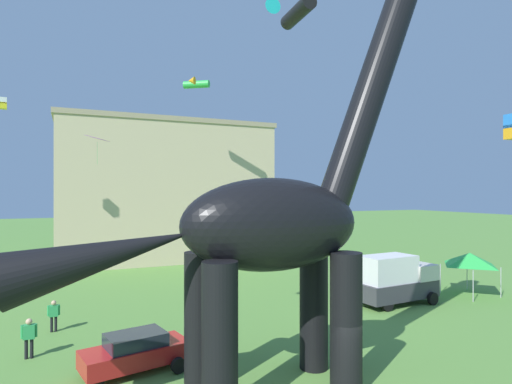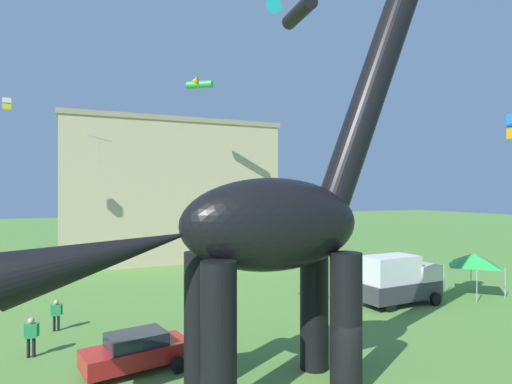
{
  "view_description": "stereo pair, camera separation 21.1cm",
  "coord_description": "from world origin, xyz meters",
  "px_view_note": "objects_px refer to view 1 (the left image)",
  "views": [
    {
      "loc": [
        -8.46,
        -11.17,
        7.29
      ],
      "look_at": [
        -1.9,
        3.79,
        7.29
      ],
      "focal_mm": 29.48,
      "sensor_mm": 36.0,
      "label": 1
    },
    {
      "loc": [
        -8.27,
        -11.25,
        7.29
      ],
      "look_at": [
        -1.9,
        3.79,
        7.29
      ],
      "focal_mm": 29.48,
      "sensor_mm": 36.0,
      "label": 2
    }
  ],
  "objects_px": {
    "kite_high_right": "(311,200)",
    "kite_near_high": "(2,103)",
    "dinosaur_sculpture": "(271,224)",
    "person_strolling_adult": "(29,334)",
    "kite_mid_right": "(97,138)",
    "parked_box_truck": "(396,279)",
    "festival_canopy_tent": "(470,259)",
    "kite_trailing": "(195,84)",
    "person_watching_child": "(54,313)",
    "parked_sedan_left": "(136,351)",
    "kite_mid_center": "(292,12)"
  },
  "relations": [
    {
      "from": "kite_high_right",
      "to": "dinosaur_sculpture",
      "type": "bearing_deg",
      "value": -124.26
    },
    {
      "from": "parked_sedan_left",
      "to": "kite_mid_right",
      "type": "xyz_separation_m",
      "value": [
        -1.03,
        8.49,
        9.6
      ]
    },
    {
      "from": "kite_near_high",
      "to": "parked_box_truck",
      "type": "bearing_deg",
      "value": -31.96
    },
    {
      "from": "person_strolling_adult",
      "to": "kite_mid_right",
      "type": "bearing_deg",
      "value": 166.98
    },
    {
      "from": "kite_high_right",
      "to": "kite_trailing",
      "type": "distance_m",
      "value": 15.91
    },
    {
      "from": "dinosaur_sculpture",
      "to": "kite_mid_right",
      "type": "distance_m",
      "value": 14.02
    },
    {
      "from": "person_watching_child",
      "to": "person_strolling_adult",
      "type": "bearing_deg",
      "value": 61.04
    },
    {
      "from": "person_watching_child",
      "to": "kite_mid_center",
      "type": "relative_size",
      "value": 0.6
    },
    {
      "from": "kite_near_high",
      "to": "festival_canopy_tent",
      "type": "bearing_deg",
      "value": -26.56
    },
    {
      "from": "kite_near_high",
      "to": "kite_trailing",
      "type": "bearing_deg",
      "value": 1.83
    },
    {
      "from": "festival_canopy_tent",
      "to": "kite_mid_center",
      "type": "distance_m",
      "value": 21.02
    },
    {
      "from": "parked_sedan_left",
      "to": "kite_near_high",
      "type": "xyz_separation_m",
      "value": [
        -7.14,
        18.67,
        13.11
      ]
    },
    {
      "from": "person_watching_child",
      "to": "person_strolling_adult",
      "type": "height_order",
      "value": "person_strolling_adult"
    },
    {
      "from": "person_strolling_adult",
      "to": "kite_high_right",
      "type": "distance_m",
      "value": 28.94
    },
    {
      "from": "dinosaur_sculpture",
      "to": "person_strolling_adult",
      "type": "relative_size",
      "value": 9.64
    },
    {
      "from": "kite_mid_center",
      "to": "kite_near_high",
      "type": "distance_m",
      "value": 23.35
    },
    {
      "from": "person_watching_child",
      "to": "person_strolling_adult",
      "type": "relative_size",
      "value": 0.93
    },
    {
      "from": "kite_high_right",
      "to": "kite_mid_center",
      "type": "distance_m",
      "value": 23.86
    },
    {
      "from": "parked_box_truck",
      "to": "kite_mid_right",
      "type": "relative_size",
      "value": 3.49
    },
    {
      "from": "dinosaur_sculpture",
      "to": "parked_sedan_left",
      "type": "xyz_separation_m",
      "value": [
        -4.3,
        3.74,
        -5.3
      ]
    },
    {
      "from": "parked_box_truck",
      "to": "kite_trailing",
      "type": "bearing_deg",
      "value": 115.84
    },
    {
      "from": "person_strolling_adult",
      "to": "festival_canopy_tent",
      "type": "distance_m",
      "value": 27.47
    },
    {
      "from": "dinosaur_sculpture",
      "to": "kite_mid_right",
      "type": "height_order",
      "value": "dinosaur_sculpture"
    },
    {
      "from": "festival_canopy_tent",
      "to": "person_watching_child",
      "type": "bearing_deg",
      "value": 173.07
    },
    {
      "from": "kite_trailing",
      "to": "kite_near_high",
      "type": "relative_size",
      "value": 2.97
    },
    {
      "from": "person_watching_child",
      "to": "kite_trailing",
      "type": "bearing_deg",
      "value": -146.65
    },
    {
      "from": "kite_high_right",
      "to": "festival_canopy_tent",
      "type": "bearing_deg",
      "value": -76.6
    },
    {
      "from": "dinosaur_sculpture",
      "to": "kite_mid_center",
      "type": "relative_size",
      "value": 6.23
    },
    {
      "from": "kite_mid_right",
      "to": "kite_near_high",
      "type": "relative_size",
      "value": 1.98
    },
    {
      "from": "person_watching_child",
      "to": "kite_high_right",
      "type": "distance_m",
      "value": 26.51
    },
    {
      "from": "person_watching_child",
      "to": "kite_high_right",
      "type": "height_order",
      "value": "kite_high_right"
    },
    {
      "from": "festival_canopy_tent",
      "to": "kite_mid_right",
      "type": "xyz_separation_m",
      "value": [
        -24.36,
        5.05,
        7.86
      ]
    },
    {
      "from": "kite_mid_center",
      "to": "parked_box_truck",
      "type": "bearing_deg",
      "value": 17.95
    },
    {
      "from": "kite_mid_right",
      "to": "parked_box_truck",
      "type": "bearing_deg",
      "value": -15.01
    },
    {
      "from": "dinosaur_sculpture",
      "to": "kite_trailing",
      "type": "xyz_separation_m",
      "value": [
        3.49,
        22.88,
        10.93
      ]
    },
    {
      "from": "festival_canopy_tent",
      "to": "kite_high_right",
      "type": "height_order",
      "value": "kite_high_right"
    },
    {
      "from": "parked_box_truck",
      "to": "kite_trailing",
      "type": "distance_m",
      "value": 23.61
    },
    {
      "from": "parked_sedan_left",
      "to": "kite_trailing",
      "type": "relative_size",
      "value": 1.81
    },
    {
      "from": "kite_mid_right",
      "to": "kite_high_right",
      "type": "bearing_deg",
      "value": 26.53
    },
    {
      "from": "kite_mid_right",
      "to": "kite_mid_center",
      "type": "height_order",
      "value": "kite_mid_center"
    },
    {
      "from": "parked_sedan_left",
      "to": "kite_trailing",
      "type": "height_order",
      "value": "kite_trailing"
    },
    {
      "from": "parked_sedan_left",
      "to": "kite_high_right",
      "type": "bearing_deg",
      "value": 32.11
    },
    {
      "from": "parked_box_truck",
      "to": "festival_canopy_tent",
      "type": "distance_m",
      "value": 6.54
    },
    {
      "from": "kite_high_right",
      "to": "kite_near_high",
      "type": "xyz_separation_m",
      "value": [
        -26.8,
        -0.15,
        7.46
      ]
    },
    {
      "from": "kite_mid_center",
      "to": "person_watching_child",
      "type": "bearing_deg",
      "value": 151.16
    },
    {
      "from": "person_strolling_adult",
      "to": "festival_canopy_tent",
      "type": "height_order",
      "value": "festival_canopy_tent"
    },
    {
      "from": "parked_box_truck",
      "to": "person_strolling_adult",
      "type": "relative_size",
      "value": 3.29
    },
    {
      "from": "kite_trailing",
      "to": "person_strolling_adult",
      "type": "bearing_deg",
      "value": -126.73
    },
    {
      "from": "dinosaur_sculpture",
      "to": "parked_sedan_left",
      "type": "height_order",
      "value": "dinosaur_sculpture"
    },
    {
      "from": "person_strolling_adult",
      "to": "festival_canopy_tent",
      "type": "bearing_deg",
      "value": 107.64
    }
  ]
}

